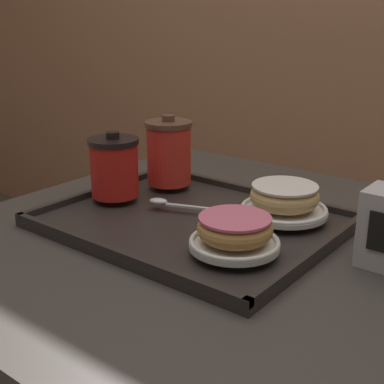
{
  "coord_description": "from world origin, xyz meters",
  "views": [
    {
      "loc": [
        0.53,
        -0.7,
        1.1
      ],
      "look_at": [
        -0.03,
        0.0,
        0.79
      ],
      "focal_mm": 50.0,
      "sensor_mm": 36.0,
      "label": 1
    }
  ],
  "objects_px": {
    "coffee_cup_front": "(114,167)",
    "spoon": "(167,203)",
    "coffee_cup_rear": "(169,152)",
    "donut_chocolate_glazed": "(235,228)",
    "donut_plain": "(285,196)"
  },
  "relations": [
    {
      "from": "coffee_cup_front",
      "to": "donut_plain",
      "type": "distance_m",
      "value": 0.33
    },
    {
      "from": "donut_plain",
      "to": "spoon",
      "type": "height_order",
      "value": "donut_plain"
    },
    {
      "from": "coffee_cup_front",
      "to": "spoon",
      "type": "relative_size",
      "value": 0.94
    },
    {
      "from": "coffee_cup_front",
      "to": "donut_chocolate_glazed",
      "type": "xyz_separation_m",
      "value": [
        0.32,
        -0.06,
        -0.03
      ]
    },
    {
      "from": "coffee_cup_front",
      "to": "spoon",
      "type": "bearing_deg",
      "value": 8.41
    },
    {
      "from": "coffee_cup_front",
      "to": "spoon",
      "type": "xyz_separation_m",
      "value": [
        0.12,
        0.02,
        -0.05
      ]
    },
    {
      "from": "coffee_cup_rear",
      "to": "donut_chocolate_glazed",
      "type": "bearing_deg",
      "value": -32.68
    },
    {
      "from": "spoon",
      "to": "donut_plain",
      "type": "bearing_deg",
      "value": -174.09
    },
    {
      "from": "coffee_cup_front",
      "to": "donut_chocolate_glazed",
      "type": "bearing_deg",
      "value": -10.55
    },
    {
      "from": "coffee_cup_rear",
      "to": "spoon",
      "type": "xyz_separation_m",
      "value": [
        0.09,
        -0.11,
        -0.06
      ]
    },
    {
      "from": "coffee_cup_front",
      "to": "coffee_cup_rear",
      "type": "xyz_separation_m",
      "value": [
        0.03,
        0.13,
        0.01
      ]
    },
    {
      "from": "coffee_cup_front",
      "to": "donut_chocolate_glazed",
      "type": "height_order",
      "value": "coffee_cup_front"
    },
    {
      "from": "coffee_cup_front",
      "to": "donut_chocolate_glazed",
      "type": "distance_m",
      "value": 0.33
    },
    {
      "from": "donut_chocolate_glazed",
      "to": "donut_plain",
      "type": "distance_m",
      "value": 0.17
    },
    {
      "from": "coffee_cup_rear",
      "to": "donut_chocolate_glazed",
      "type": "distance_m",
      "value": 0.35
    }
  ]
}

